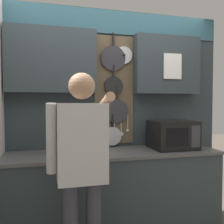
{
  "coord_description": "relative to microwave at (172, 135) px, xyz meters",
  "views": [
    {
      "loc": [
        -0.7,
        -2.53,
        1.44
      ],
      "look_at": [
        0.02,
        0.19,
        1.33
      ],
      "focal_mm": 40.0,
      "sensor_mm": 36.0,
      "label": 1
    }
  ],
  "objects": [
    {
      "name": "back_wall_unit",
      "position": [
        -0.68,
        0.27,
        0.46
      ],
      "size": [
        2.82,
        0.22,
        2.5
      ],
      "color": "#2D383D",
      "rests_on": "ground_plane"
    },
    {
      "name": "microwave",
      "position": [
        0.0,
        0.0,
        0.0
      ],
      "size": [
        0.48,
        0.4,
        0.31
      ],
      "color": "black",
      "rests_on": "base_cabinet_counter"
    },
    {
      "name": "base_cabinet_counter",
      "position": [
        -0.68,
        -0.01,
        -0.62
      ],
      "size": [
        2.25,
        0.62,
        0.92
      ],
      "color": "#2D383D",
      "rests_on": "ground_plane"
    },
    {
      "name": "utensil_crock",
      "position": [
        -1.23,
        0.0,
        -0.08
      ],
      "size": [
        0.11,
        0.11,
        0.34
      ],
      "color": "white",
      "rests_on": "base_cabinet_counter"
    },
    {
      "name": "knife_block",
      "position": [
        -1.08,
        0.0,
        -0.06
      ],
      "size": [
        0.12,
        0.16,
        0.27
      ],
      "color": "brown",
      "rests_on": "base_cabinet_counter"
    },
    {
      "name": "person",
      "position": [
        -1.11,
        -0.6,
        -0.08
      ],
      "size": [
        0.54,
        0.65,
        1.67
      ],
      "color": "#383842",
      "rests_on": "ground_plane"
    }
  ]
}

